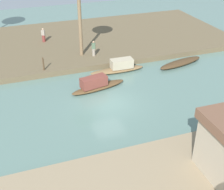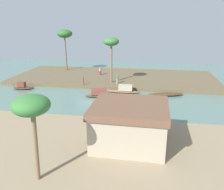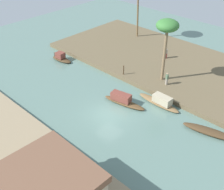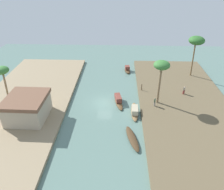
% 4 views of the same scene
% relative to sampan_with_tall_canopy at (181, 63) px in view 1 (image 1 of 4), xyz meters
% --- Properties ---
extents(river_water, '(65.55, 65.55, 0.00)m').
position_rel_sampan_with_tall_canopy_xyz_m(river_water, '(9.22, 4.50, -0.26)').
color(river_water, slate).
rests_on(river_water, ground).
extents(riverbank_left, '(37.77, 15.45, 0.54)m').
position_rel_sampan_with_tall_canopy_xyz_m(riverbank_left, '(9.22, -9.38, 0.02)').
color(riverbank_left, brown).
rests_on(riverbank_left, ground).
extents(sampan_with_tall_canopy, '(5.45, 2.36, 0.51)m').
position_rel_sampan_with_tall_canopy_xyz_m(sampan_with_tall_canopy, '(0.00, 0.00, 0.00)').
color(sampan_with_tall_canopy, '#47331E').
rests_on(sampan_with_tall_canopy, river_water).
extents(sampan_upstream_small, '(5.15, 2.04, 1.28)m').
position_rel_sampan_with_tall_canopy_xyz_m(sampan_upstream_small, '(9.48, 2.06, 0.24)').
color(sampan_upstream_small, brown).
rests_on(sampan_upstream_small, river_water).
extents(sampan_midstream, '(5.37, 1.20, 1.27)m').
position_rel_sampan_with_tall_canopy_xyz_m(sampan_midstream, '(6.37, -0.64, 0.22)').
color(sampan_midstream, brown).
rests_on(sampan_midstream, river_water).
extents(person_on_near_bank, '(0.41, 0.41, 1.58)m').
position_rel_sampan_with_tall_canopy_xyz_m(person_on_near_bank, '(7.90, -4.00, 0.98)').
color(person_on_near_bank, gray).
rests_on(person_on_near_bank, riverbank_left).
extents(person_by_mooring, '(0.51, 0.51, 1.57)m').
position_rel_sampan_with_tall_canopy_xyz_m(person_by_mooring, '(12.12, -9.88, 0.95)').
color(person_by_mooring, brown).
rests_on(person_by_mooring, riverbank_left).
extents(mooring_post, '(0.14, 0.14, 1.24)m').
position_rel_sampan_with_tall_canopy_xyz_m(mooring_post, '(13.28, -2.28, 0.91)').
color(mooring_post, '#4C3823').
rests_on(mooring_post, riverbank_left).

